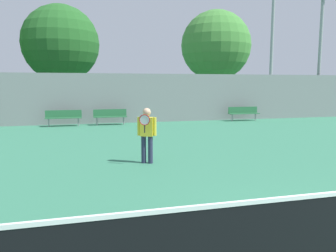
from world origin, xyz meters
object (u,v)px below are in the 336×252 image
object	(u,v)px
bench_courtside_far	(243,112)
light_pole_near_left	(272,33)
tennis_player	(147,132)
tree_dark_dense	(216,46)
light_pole_far_right	(321,43)
tree_green_tall	(61,44)
bench_courtside_near	(64,116)
bench_by_gate	(110,115)

from	to	relation	value
bench_courtside_far	light_pole_near_left	bearing A→B (deg)	19.92
tennis_player	tree_dark_dense	size ratio (longest dim) A/B	0.19
bench_courtside_far	light_pole_far_right	distance (m)	8.23
tree_green_tall	bench_courtside_near	bearing A→B (deg)	-86.90
bench_by_gate	light_pole_near_left	bearing A→B (deg)	4.60
bench_courtside_far	tree_green_tall	size ratio (longest dim) A/B	0.25
bench_courtside_far	tree_dark_dense	bearing A→B (deg)	81.69
tennis_player	bench_courtside_near	world-z (taller)	tennis_player
tree_green_tall	tree_dark_dense	bearing A→B (deg)	0.68
tennis_player	bench_courtside_near	xyz separation A→B (m)	(-2.81, 9.58, -0.37)
tennis_player	bench_by_gate	distance (m)	9.59
light_pole_near_left	tree_green_tall	bearing A→B (deg)	155.79
bench_by_gate	tree_dark_dense	distance (m)	12.80
light_pole_near_left	tree_green_tall	distance (m)	14.99
tree_dark_dense	bench_courtside_near	bearing A→B (deg)	-149.07
bench_by_gate	tree_green_tall	distance (m)	8.93
bench_by_gate	light_pole_far_right	xyz separation A→B (m)	(14.98, 1.44, 4.67)
bench_courtside_near	light_pole_far_right	bearing A→B (deg)	4.70
tree_dark_dense	light_pole_near_left	bearing A→B (deg)	-77.94
light_pole_far_right	tree_green_tall	world-z (taller)	light_pole_far_right
bench_courtside_near	tennis_player	bearing A→B (deg)	-73.64
tennis_player	tree_green_tall	size ratio (longest dim) A/B	0.20
bench_by_gate	tree_dark_dense	bearing A→B (deg)	37.26
bench_courtside_far	light_pole_far_right	size ratio (longest dim) A/B	0.23
bench_courtside_far	tree_dark_dense	size ratio (longest dim) A/B	0.24
tennis_player	bench_by_gate	xyz separation A→B (m)	(-0.27, 9.58, -0.37)
tennis_player	tree_dark_dense	xyz separation A→B (m)	(9.13, 16.73, 4.56)
light_pole_far_right	tennis_player	bearing A→B (deg)	-143.16
bench_courtside_near	light_pole_far_right	xyz separation A→B (m)	(17.52, 1.44, 4.67)
tennis_player	tree_green_tall	xyz separation A→B (m)	(-3.19, 16.58, 4.34)
bench_by_gate	tree_green_tall	world-z (taller)	tree_green_tall
light_pole_near_left	tree_dark_dense	distance (m)	6.43
bench_courtside_near	bench_courtside_far	size ratio (longest dim) A/B	0.97
light_pole_far_right	tree_green_tall	bearing A→B (deg)	162.72
bench_courtside_near	tree_dark_dense	world-z (taller)	tree_dark_dense
tennis_player	tree_green_tall	bearing A→B (deg)	124.62
bench_by_gate	tree_dark_dense	world-z (taller)	tree_dark_dense
light_pole_near_left	bench_by_gate	bearing A→B (deg)	-175.40
bench_courtside_far	bench_by_gate	world-z (taller)	same
bench_courtside_near	bench_by_gate	world-z (taller)	same
tree_green_tall	tennis_player	bearing A→B (deg)	-79.11
tennis_player	bench_courtside_far	distance (m)	12.54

